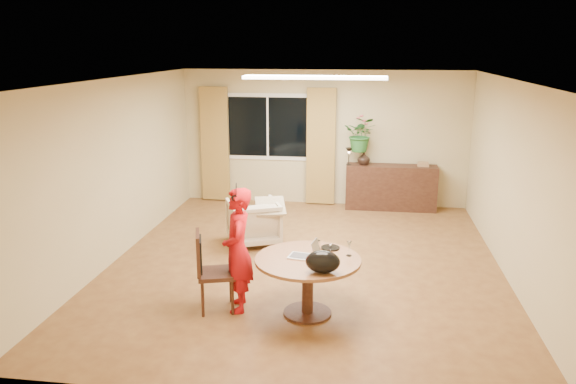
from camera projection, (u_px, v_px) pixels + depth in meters
The scene contains 24 objects.
floor at pixel (305, 263), 8.07m from camera, with size 6.50×6.50×0.00m, color brown.
ceiling at pixel (306, 80), 7.41m from camera, with size 6.50×6.50×0.00m, color white.
wall_back at pixel (324, 138), 10.85m from camera, with size 5.50×5.50×0.00m, color tan.
wall_left at pixel (117, 169), 8.11m from camera, with size 6.50×6.50×0.00m, color tan.
wall_right at pixel (513, 182), 7.37m from camera, with size 6.50×6.50×0.00m, color tan.
window at pixel (268, 127), 10.93m from camera, with size 1.70×0.03×1.30m.
curtain_left at pixel (215, 144), 11.09m from camera, with size 0.55×0.08×2.25m, color olive.
curtain_right at pixel (321, 147), 10.81m from camera, with size 0.55×0.08×2.25m, color olive.
ceiling_panel at pixel (315, 77), 8.57m from camera, with size 2.20×0.35×0.05m, color white.
dining_table at pixel (308, 270), 6.42m from camera, with size 1.21×1.21×0.69m.
dining_chair at pixel (216, 271), 6.56m from camera, with size 0.46×0.42×0.96m, color black, non-canonical shape.
child at pixel (238, 250), 6.51m from camera, with size 0.35×0.54×1.48m, color #B61C0E.
laptop at pixel (303, 248), 6.39m from camera, with size 0.34×0.23×0.23m, color #B7B7BC, non-canonical shape.
tumbler at pixel (317, 245), 6.67m from camera, with size 0.07×0.07×0.10m, color white, non-canonical shape.
wine_glass at pixel (349, 248), 6.44m from camera, with size 0.06×0.06×0.18m, color white, non-canonical shape.
pot_lid at pixel (330, 247), 6.69m from camera, with size 0.22×0.22×0.04m, color white, non-canonical shape.
handbag at pixel (323, 262), 5.95m from camera, with size 0.37×0.22×0.25m, color black, non-canonical shape.
armchair at pixel (253, 222), 8.80m from camera, with size 0.75×0.78×0.71m, color beige.
throw at pixel (270, 201), 8.62m from camera, with size 0.45×0.55×0.03m, color beige, non-canonical shape.
sideboard at pixel (391, 187), 10.67m from camera, with size 1.70×0.42×0.85m, color black.
vase at pixel (364, 158), 10.60m from camera, with size 0.24×0.24×0.25m, color black.
bouquet at pixel (361, 134), 10.49m from camera, with size 0.59×0.51×0.66m, color #266525.
book_stack at pixel (423, 164), 10.47m from camera, with size 0.21×0.16×0.09m, color #97664C, non-canonical shape.
desk_lamp at pixel (349, 156), 10.58m from camera, with size 0.14×0.14×0.34m, color black, non-canonical shape.
Camera 1 is at (0.82, -7.50, 3.04)m, focal length 35.00 mm.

